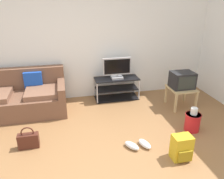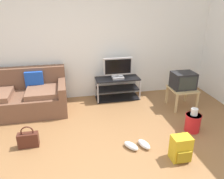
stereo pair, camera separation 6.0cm
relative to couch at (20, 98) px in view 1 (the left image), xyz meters
The scene contains 11 objects.
ground_plane 2.33m from the couch, 56.48° to the right, with size 9.00×9.80×0.02m, color olive.
wall_back 1.73m from the couch, 22.51° to the left, with size 9.00×0.10×2.70m, color white.
couch is the anchor object (origin of this frame).
tv_stand 2.07m from the couch, ahead, with size 0.99×0.42×0.49m.
flat_tv 2.11m from the couch, ahead, with size 0.64×0.22×0.47m.
side_table 3.32m from the couch, ahead, with size 0.52×0.52×0.43m.
crt_tv 3.33m from the couch, ahead, with size 0.46×0.37×0.34m.
backpack 3.21m from the couch, 39.87° to the right, with size 0.27×0.27×0.38m.
handbag 1.34m from the couch, 77.90° to the right, with size 0.31×0.12×0.37m.
cleaning_bucket 3.34m from the couch, 24.82° to the right, with size 0.28×0.28×0.43m.
sneakers_pair 2.58m from the couch, 40.67° to the right, with size 0.43×0.29×0.09m.
Camera 1 is at (-0.38, -2.54, 2.19)m, focal length 36.35 mm.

